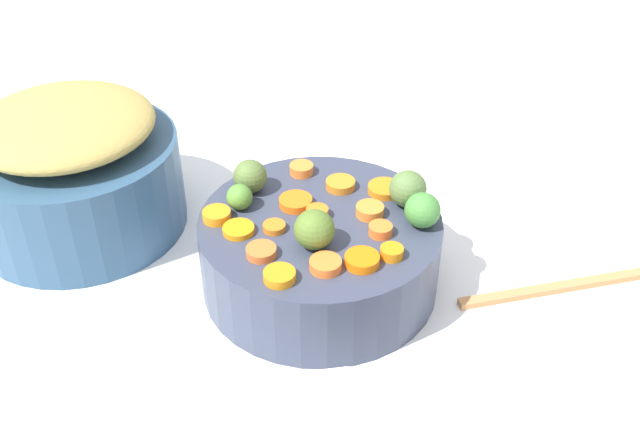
% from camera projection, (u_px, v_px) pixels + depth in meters
% --- Properties ---
extents(tabletop, '(2.40, 2.40, 0.02)m').
position_uv_depth(tabletop, '(316.00, 257.00, 0.92)').
color(tabletop, white).
rests_on(tabletop, ground).
extents(serving_bowl_carrots, '(0.27, 0.27, 0.09)m').
position_uv_depth(serving_bowl_carrots, '(320.00, 252.00, 0.84)').
color(serving_bowl_carrots, '#363D52').
rests_on(serving_bowl_carrots, tabletop).
extents(metal_pot, '(0.26, 0.26, 0.12)m').
position_uv_depth(metal_pot, '(77.00, 185.00, 0.93)').
color(metal_pot, '#2E4F6F').
rests_on(metal_pot, tabletop).
extents(stuffing_mound, '(0.22, 0.22, 0.05)m').
position_uv_depth(stuffing_mound, '(63.00, 124.00, 0.88)').
color(stuffing_mound, '#A9944C').
rests_on(stuffing_mound, metal_pot).
extents(carrot_slice_0, '(0.03, 0.03, 0.01)m').
position_uv_depth(carrot_slice_0, '(380.00, 230.00, 0.79)').
color(carrot_slice_0, orange).
rests_on(carrot_slice_0, serving_bowl_carrots).
extents(carrot_slice_1, '(0.03, 0.03, 0.01)m').
position_uv_depth(carrot_slice_1, '(317.00, 213.00, 0.82)').
color(carrot_slice_1, orange).
rests_on(carrot_slice_1, serving_bowl_carrots).
extents(carrot_slice_2, '(0.04, 0.04, 0.01)m').
position_uv_depth(carrot_slice_2, '(340.00, 184.00, 0.87)').
color(carrot_slice_2, orange).
rests_on(carrot_slice_2, serving_bowl_carrots).
extents(carrot_slice_3, '(0.03, 0.03, 0.01)m').
position_uv_depth(carrot_slice_3, '(392.00, 252.00, 0.76)').
color(carrot_slice_3, orange).
rests_on(carrot_slice_3, serving_bowl_carrots).
extents(carrot_slice_4, '(0.04, 0.04, 0.01)m').
position_uv_depth(carrot_slice_4, '(217.00, 215.00, 0.81)').
color(carrot_slice_4, orange).
rests_on(carrot_slice_4, serving_bowl_carrots).
extents(carrot_slice_5, '(0.03, 0.03, 0.01)m').
position_uv_depth(carrot_slice_5, '(370.00, 211.00, 0.82)').
color(carrot_slice_5, orange).
rests_on(carrot_slice_5, serving_bowl_carrots).
extents(carrot_slice_6, '(0.04, 0.04, 0.01)m').
position_uv_depth(carrot_slice_6, '(362.00, 260.00, 0.75)').
color(carrot_slice_6, orange).
rests_on(carrot_slice_6, serving_bowl_carrots).
extents(carrot_slice_7, '(0.03, 0.03, 0.01)m').
position_uv_depth(carrot_slice_7, '(274.00, 227.00, 0.80)').
color(carrot_slice_7, orange).
rests_on(carrot_slice_7, serving_bowl_carrots).
extents(carrot_slice_8, '(0.04, 0.04, 0.01)m').
position_uv_depth(carrot_slice_8, '(261.00, 252.00, 0.76)').
color(carrot_slice_8, orange).
rests_on(carrot_slice_8, serving_bowl_carrots).
extents(carrot_slice_9, '(0.05, 0.05, 0.01)m').
position_uv_depth(carrot_slice_9, '(296.00, 202.00, 0.84)').
color(carrot_slice_9, orange).
rests_on(carrot_slice_9, serving_bowl_carrots).
extents(carrot_slice_10, '(0.04, 0.04, 0.01)m').
position_uv_depth(carrot_slice_10, '(238.00, 229.00, 0.80)').
color(carrot_slice_10, orange).
rests_on(carrot_slice_10, serving_bowl_carrots).
extents(carrot_slice_11, '(0.05, 0.05, 0.01)m').
position_uv_depth(carrot_slice_11, '(385.00, 189.00, 0.86)').
color(carrot_slice_11, orange).
rests_on(carrot_slice_11, serving_bowl_carrots).
extents(carrot_slice_12, '(0.05, 0.05, 0.01)m').
position_uv_depth(carrot_slice_12, '(326.00, 265.00, 0.75)').
color(carrot_slice_12, orange).
rests_on(carrot_slice_12, serving_bowl_carrots).
extents(carrot_slice_13, '(0.03, 0.03, 0.01)m').
position_uv_depth(carrot_slice_13, '(301.00, 169.00, 0.89)').
color(carrot_slice_13, orange).
rests_on(carrot_slice_13, serving_bowl_carrots).
extents(carrot_slice_14, '(0.05, 0.05, 0.01)m').
position_uv_depth(carrot_slice_14, '(279.00, 276.00, 0.73)').
color(carrot_slice_14, orange).
rests_on(carrot_slice_14, serving_bowl_carrots).
extents(brussels_sprout_0, '(0.04, 0.04, 0.04)m').
position_uv_depth(brussels_sprout_0, '(314.00, 229.00, 0.77)').
color(brussels_sprout_0, '#53722B').
rests_on(brussels_sprout_0, serving_bowl_carrots).
extents(brussels_sprout_1, '(0.04, 0.04, 0.04)m').
position_uv_depth(brussels_sprout_1, '(250.00, 176.00, 0.85)').
color(brussels_sprout_1, '#567036').
rests_on(brussels_sprout_1, serving_bowl_carrots).
extents(brussels_sprout_2, '(0.04, 0.04, 0.04)m').
position_uv_depth(brussels_sprout_2, '(408.00, 189.00, 0.83)').
color(brussels_sprout_2, '#56763D').
rests_on(brussels_sprout_2, serving_bowl_carrots).
extents(brussels_sprout_3, '(0.04, 0.04, 0.04)m').
position_uv_depth(brussels_sprout_3, '(422.00, 210.00, 0.80)').
color(brussels_sprout_3, '#45893B').
rests_on(brussels_sprout_3, serving_bowl_carrots).
extents(brussels_sprout_4, '(0.03, 0.03, 0.03)m').
position_uv_depth(brussels_sprout_4, '(240.00, 197.00, 0.83)').
color(brussels_sprout_4, '#518833').
rests_on(brussels_sprout_4, serving_bowl_carrots).
extents(wooden_spoon, '(0.30, 0.15, 0.01)m').
position_uv_depth(wooden_spoon, '(625.00, 275.00, 0.87)').
color(wooden_spoon, '#BE824E').
rests_on(wooden_spoon, tabletop).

